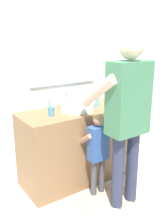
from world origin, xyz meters
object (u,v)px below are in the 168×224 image
object	(u,v)px
toothbrush_cup	(51,111)
adult_parent	(127,109)
child_toddler	(98,148)
soap_bottle	(96,100)

from	to	relation	value
toothbrush_cup	adult_parent	bearing A→B (deg)	-54.46
toothbrush_cup	adult_parent	xyz separation A→B (m)	(0.46, -0.64, 0.10)
child_toddler	adult_parent	world-z (taller)	adult_parent
toothbrush_cup	adult_parent	distance (m)	0.79
toothbrush_cup	adult_parent	size ratio (longest dim) A/B	0.12
soap_bottle	adult_parent	xyz separation A→B (m)	(-0.17, -0.69, 0.08)
soap_bottle	adult_parent	bearing A→B (deg)	-103.53
toothbrush_cup	soap_bottle	bearing A→B (deg)	4.05
toothbrush_cup	adult_parent	world-z (taller)	adult_parent
toothbrush_cup	soap_bottle	size ratio (longest dim) A/B	1.25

